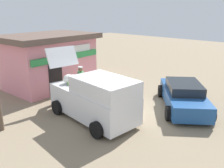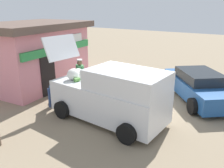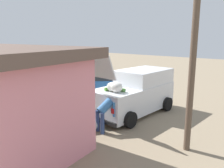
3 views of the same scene
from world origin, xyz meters
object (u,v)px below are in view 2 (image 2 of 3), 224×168
at_px(customer_bending, 55,89).
at_px(vendor_standing, 80,75).
at_px(parked_sedan, 198,86).
at_px(storefront_bar, 35,54).
at_px(delivery_van, 111,95).
at_px(paint_bucket, 99,77).
at_px(unloaded_banana_pile, 59,97).

bearing_deg(customer_bending, vendor_standing, 0.83).
xyz_separation_m(parked_sedan, vendor_standing, (-2.58, 4.77, 0.39)).
bearing_deg(storefront_bar, customer_bending, -118.04).
bearing_deg(delivery_van, paint_bucket, 40.98).
height_order(storefront_bar, delivery_van, storefront_bar).
xyz_separation_m(storefront_bar, paint_bucket, (2.41, -2.41, -1.50)).
height_order(vendor_standing, unloaded_banana_pile, vendor_standing).
bearing_deg(customer_bending, paint_bucket, 10.08).
xyz_separation_m(customer_bending, paint_bucket, (4.08, 0.72, -0.64)).
xyz_separation_m(storefront_bar, delivery_van, (-1.40, -5.72, -0.68)).
bearing_deg(delivery_van, parked_sedan, -28.85).
distance_m(delivery_van, unloaded_banana_pile, 3.03).
bearing_deg(storefront_bar, unloaded_banana_pile, -113.00).
relative_size(delivery_van, paint_bucket, 12.96).
xyz_separation_m(parked_sedan, paint_bucket, (-0.12, 5.47, -0.44)).
relative_size(storefront_bar, delivery_van, 1.25).
bearing_deg(delivery_van, storefront_bar, 76.24).
relative_size(storefront_bar, paint_bucket, 16.18).
bearing_deg(parked_sedan, delivery_van, 151.15).
bearing_deg(delivery_van, vendor_standing, 62.69).
height_order(delivery_van, unloaded_banana_pile, delivery_van).
bearing_deg(parked_sedan, paint_bucket, 91.28).
xyz_separation_m(parked_sedan, unloaded_banana_pile, (-3.72, 5.08, -0.40)).
relative_size(storefront_bar, customer_bending, 4.53).
relative_size(delivery_van, parked_sedan, 1.06).
distance_m(delivery_van, paint_bucket, 5.11).
bearing_deg(unloaded_banana_pile, delivery_van, -94.14).
distance_m(parked_sedan, vendor_standing, 5.44).
distance_m(storefront_bar, vendor_standing, 3.18).
bearing_deg(paint_bucket, storefront_bar, 134.93).
bearing_deg(parked_sedan, vendor_standing, 118.44).
bearing_deg(storefront_bar, parked_sedan, -72.22).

